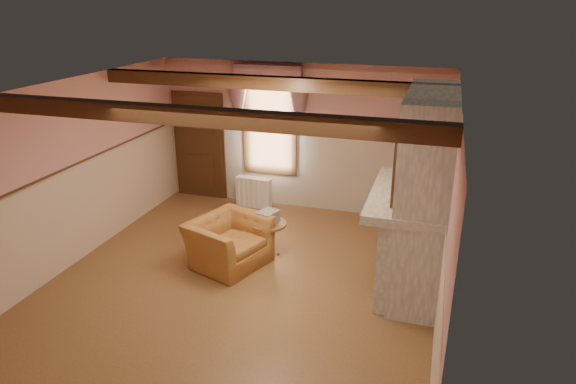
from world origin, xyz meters
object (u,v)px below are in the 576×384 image
(armchair, at_px, (229,242))
(radiator, at_px, (254,192))
(side_table, at_px, (269,238))
(bowl, at_px, (412,184))
(mantel_clock, at_px, (415,169))
(oil_lamp, at_px, (414,170))

(armchair, bearing_deg, radiator, 30.70)
(armchair, bearing_deg, side_table, -25.69)
(bowl, height_order, mantel_clock, mantel_clock)
(armchair, relative_size, side_table, 1.98)
(side_table, bearing_deg, oil_lamp, 7.00)
(bowl, bearing_deg, oil_lamp, 90.00)
(bowl, relative_size, mantel_clock, 1.27)
(side_table, xyz_separation_m, oil_lamp, (2.16, 0.27, 1.29))
(radiator, relative_size, bowl, 2.29)
(armchair, height_order, bowl, bowl)
(bowl, distance_m, oil_lamp, 0.34)
(mantel_clock, bearing_deg, armchair, -160.74)
(side_table, distance_m, mantel_clock, 2.53)
(side_table, bearing_deg, armchair, -135.25)
(side_table, distance_m, bowl, 2.46)
(radiator, distance_m, mantel_clock, 3.61)
(mantel_clock, distance_m, oil_lamp, 0.18)
(bowl, bearing_deg, armchair, -170.85)
(side_table, bearing_deg, radiator, 117.24)
(armchair, distance_m, side_table, 0.69)
(radiator, xyz_separation_m, bowl, (3.10, -1.88, 1.16))
(mantel_clock, bearing_deg, oil_lamp, -90.00)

